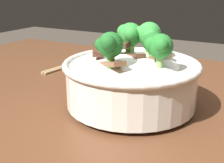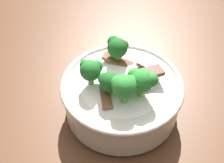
# 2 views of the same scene
# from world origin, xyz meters

# --- Properties ---
(dining_table) EXTENTS (1.53, 1.07, 0.81)m
(dining_table) POSITION_xyz_m (0.00, 0.00, 0.72)
(dining_table) COLOR #56331E
(dining_table) RESTS_ON ground
(rice_bowl) EXTENTS (0.25, 0.25, 0.16)m
(rice_bowl) POSITION_xyz_m (0.08, -0.10, 0.87)
(rice_bowl) COLOR silver
(rice_bowl) RESTS_ON dining_table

